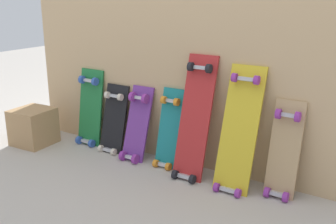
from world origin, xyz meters
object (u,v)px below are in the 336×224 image
Objects in this scene: skateboard_black at (113,123)px; skateboard_yellow at (238,135)px; wooden_crate at (33,127)px; skateboard_green at (90,111)px; skateboard_teal at (169,133)px; skateboard_red at (194,123)px; skateboard_natural at (284,155)px; skateboard_purple at (136,128)px.

skateboard_yellow reaches higher than skateboard_black.
skateboard_green is at bearing 34.74° from wooden_crate.
skateboard_yellow is 1.74m from wooden_crate.
skateboard_teal is 0.27m from skateboard_red.
skateboard_black is 0.67× the size of skateboard_red.
skateboard_green is at bearing 175.75° from skateboard_black.
skateboard_red is (0.23, -0.04, 0.13)m from skateboard_teal.
skateboard_red is 1.43m from wooden_crate.
skateboard_red reaches higher than skateboard_green.
skateboard_red reaches higher than skateboard_natural.
skateboard_teal is 0.74× the size of skateboard_yellow.
skateboard_red is (1.01, -0.06, 0.10)m from skateboard_green.
skateboard_yellow is at bearing -169.33° from skateboard_natural.
skateboard_natural reaches higher than skateboard_black.
skateboard_yellow is (0.55, -0.05, 0.11)m from skateboard_teal.
skateboard_natural is (0.83, 0.00, 0.02)m from skateboard_teal.
skateboard_yellow is at bearing 6.57° from wooden_crate.
wooden_crate is at bearing -145.26° from skateboard_green.
skateboard_red reaches higher than skateboard_yellow.
skateboard_natural is 2.23× the size of wooden_crate.
wooden_crate is (-1.17, -0.25, -0.10)m from skateboard_teal.
skateboard_red is 1.04× the size of skateboard_yellow.
skateboard_purple is 0.71× the size of skateboard_yellow.
wooden_crate is (-0.65, -0.25, -0.08)m from skateboard_black.
skateboard_natural reaches higher than skateboard_teal.
skateboard_green reaches higher than skateboard_black.
skateboard_yellow is (1.07, -0.05, 0.13)m from skateboard_black.
skateboard_purple is at bearing -178.58° from skateboard_natural.
skateboard_yellow reaches higher than skateboard_purple.
skateboard_teal reaches higher than skateboard_black.
skateboard_purple is 0.27m from skateboard_teal.
skateboard_black is at bearing 174.02° from skateboard_purple.
skateboard_purple is (0.51, -0.05, -0.04)m from skateboard_green.
skateboard_purple is 2.04× the size of wooden_crate.
skateboard_green is 1.08× the size of skateboard_teal.
skateboard_purple is 0.52m from skateboard_red.
skateboard_purple is 0.93m from wooden_crate.
wooden_crate is at bearing -166.03° from skateboard_purple.
skateboard_purple reaches higher than skateboard_black.
skateboard_red reaches higher than skateboard_purple.
skateboard_red is at bearing -3.38° from skateboard_black.
skateboard_teal is 2.13× the size of wooden_crate.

